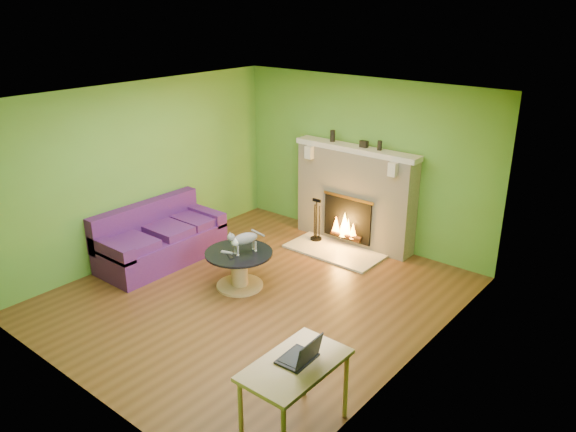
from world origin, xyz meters
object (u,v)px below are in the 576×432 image
Objects in this scene: sofa at (159,240)px; coffee_table at (239,267)px; desk at (295,372)px; cat at (245,241)px.

coffee_table is at bearing 5.41° from sofa.
sofa is at bearing -174.59° from coffee_table.
desk is 1.87× the size of cat.
sofa reaches higher than desk.
desk is at bearing -35.92° from coffee_table.
coffee_table is 1.71× the size of cat.
coffee_table is at bearing -129.74° from cat.
coffee_table is 2.86m from desk.
desk is (2.30, -1.67, 0.35)m from coffee_table.
cat is at bearing 142.29° from desk.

